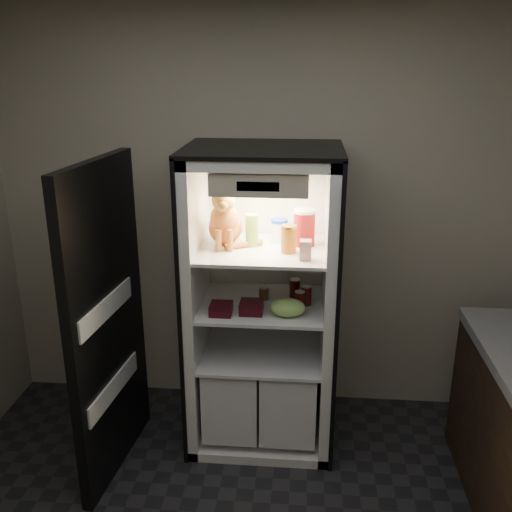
{
  "coord_description": "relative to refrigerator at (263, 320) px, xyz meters",
  "views": [
    {
      "loc": [
        0.24,
        -1.84,
        2.34
      ],
      "look_at": [
        -0.04,
        1.32,
        1.24
      ],
      "focal_mm": 40.0,
      "sensor_mm": 36.0,
      "label": 1
    }
  ],
  "objects": [
    {
      "name": "fridge_door",
      "position": [
        -0.85,
        -0.4,
        0.12
      ],
      "size": [
        0.15,
        0.87,
        1.85
      ],
      "rotation": [
        0.0,
        0.0,
        -0.1
      ],
      "color": "black",
      "rests_on": "floor"
    },
    {
      "name": "salsa_jar",
      "position": [
        0.16,
        -0.13,
        0.58
      ],
      "size": [
        0.09,
        0.09,
        0.16
      ],
      "color": "maroon",
      "rests_on": "refrigerator"
    },
    {
      "name": "soda_can_a",
      "position": [
        0.19,
        0.04,
        0.21
      ],
      "size": [
        0.06,
        0.06,
        0.12
      ],
      "color": "black",
      "rests_on": "refrigerator"
    },
    {
      "name": "tabby_cat",
      "position": [
        -0.22,
        -0.03,
        0.65
      ],
      "size": [
        0.34,
        0.38,
        0.4
      ],
      "rotation": [
        0.0,
        0.0,
        0.09
      ],
      "color": "#B04916",
      "rests_on": "refrigerator"
    },
    {
      "name": "soda_can_b",
      "position": [
        0.26,
        -0.07,
        0.21
      ],
      "size": [
        0.07,
        0.07,
        0.12
      ],
      "color": "black",
      "rests_on": "refrigerator"
    },
    {
      "name": "condiment_jar",
      "position": [
        0.01,
        -0.0,
        0.19
      ],
      "size": [
        0.06,
        0.06,
        0.08
      ],
      "color": "brown",
      "rests_on": "refrigerator"
    },
    {
      "name": "pepper_jar",
      "position": [
        0.24,
        0.02,
        0.61
      ],
      "size": [
        0.13,
        0.13,
        0.22
      ],
      "color": "#A3151A",
      "rests_on": "refrigerator"
    },
    {
      "name": "berry_box_left",
      "position": [
        -0.22,
        -0.24,
        0.18
      ],
      "size": [
        0.13,
        0.13,
        0.06
      ],
      "primitive_type": "cube",
      "color": "#430B11",
      "rests_on": "refrigerator"
    },
    {
      "name": "mayo_tub",
      "position": [
        0.09,
        0.07,
        0.57
      ],
      "size": [
        0.1,
        0.1,
        0.14
      ],
      "color": "white",
      "rests_on": "refrigerator"
    },
    {
      "name": "room_shell",
      "position": [
        0.0,
        -1.38,
        0.83
      ],
      "size": [
        3.6,
        3.6,
        3.6
      ],
      "color": "white",
      "rests_on": "floor"
    },
    {
      "name": "grape_bag",
      "position": [
        0.16,
        -0.23,
        0.2
      ],
      "size": [
        0.2,
        0.15,
        0.1
      ],
      "primitive_type": "ellipsoid",
      "color": "#82BB57",
      "rests_on": "refrigerator"
    },
    {
      "name": "cream_carton",
      "position": [
        0.25,
        -0.24,
        0.55
      ],
      "size": [
        0.06,
        0.06,
        0.11
      ],
      "primitive_type": "cube",
      "color": "white",
      "rests_on": "refrigerator"
    },
    {
      "name": "parmesan_shaker",
      "position": [
        -0.07,
        -0.03,
        0.6
      ],
      "size": [
        0.07,
        0.07,
        0.19
      ],
      "color": "#227F2D",
      "rests_on": "refrigerator"
    },
    {
      "name": "soda_can_c",
      "position": [
        0.23,
        -0.13,
        0.2
      ],
      "size": [
        0.06,
        0.06,
        0.11
      ],
      "color": "black",
      "rests_on": "refrigerator"
    },
    {
      "name": "refrigerator",
      "position": [
        0.0,
        0.0,
        0.0
      ],
      "size": [
        0.9,
        0.72,
        1.88
      ],
      "color": "white",
      "rests_on": "floor"
    },
    {
      "name": "berry_box_right",
      "position": [
        -0.05,
        -0.21,
        0.18
      ],
      "size": [
        0.13,
        0.13,
        0.07
      ],
      "primitive_type": "cube",
      "color": "#430B11",
      "rests_on": "refrigerator"
    }
  ]
}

